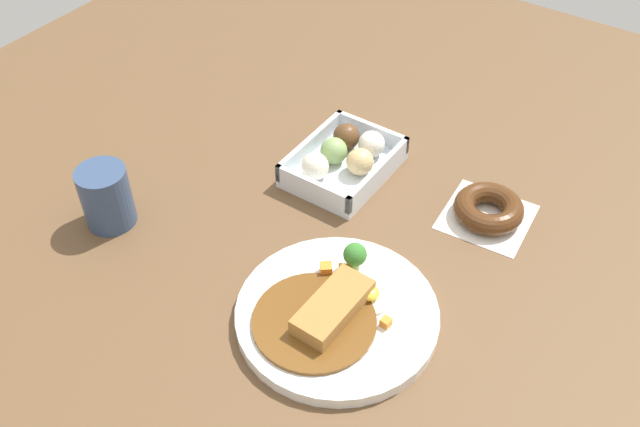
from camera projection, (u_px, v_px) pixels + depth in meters
name	position (u px, v px, depth m)	size (l,w,h in m)	color
ground_plane	(326.00, 212.00, 1.07)	(1.60, 1.60, 0.00)	brown
curry_plate	(336.00, 313.00, 0.92)	(0.26, 0.26, 0.06)	white
donut_box	(344.00, 159.00, 1.13)	(0.18, 0.14, 0.06)	silver
chocolate_ring_donut	(488.00, 209.00, 1.06)	(0.13, 0.13, 0.03)	white
coffee_mug	(106.00, 197.00, 1.03)	(0.07, 0.07, 0.09)	#33476B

